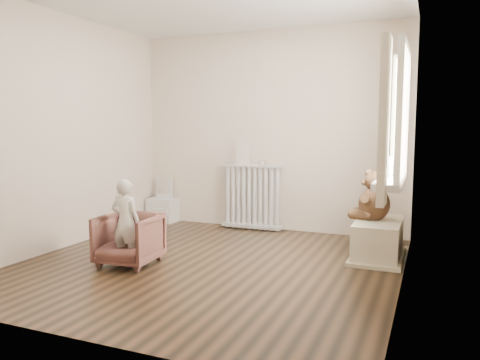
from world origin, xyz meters
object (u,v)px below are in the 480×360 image
at_px(toy_bench, 378,239).
at_px(teddy_bear, 374,193).
at_px(radiator, 252,200).
at_px(child, 125,222).
at_px(toy_vanity, 163,203).
at_px(armchair, 129,239).
at_px(plush_cat, 391,166).

xyz_separation_m(toy_bench, teddy_bear, (-0.06, 0.04, 0.47)).
bearing_deg(toy_bench, teddy_bear, 143.55).
height_order(radiator, child, child).
bearing_deg(toy_vanity, armchair, -66.97).
bearing_deg(toy_vanity, plush_cat, -20.93).
height_order(child, toy_bench, child).
height_order(toy_vanity, plush_cat, plush_cat).
bearing_deg(child, teddy_bear, -153.29).
relative_size(toy_vanity, plush_cat, 2.75).
bearing_deg(toy_vanity, child, -67.49).
bearing_deg(radiator, toy_vanity, -178.74).
relative_size(teddy_bear, plush_cat, 2.26).
relative_size(child, plush_cat, 3.70).
xyz_separation_m(toy_bench, plush_cat, (0.14, -0.46, 0.80)).
bearing_deg(toy_bench, toy_vanity, 165.95).
relative_size(child, toy_bench, 0.99).
height_order(child, plush_cat, plush_cat).
bearing_deg(toy_bench, radiator, 154.95).
distance_m(radiator, plush_cat, 2.32).
bearing_deg(plush_cat, toy_vanity, 163.14).
height_order(radiator, plush_cat, plush_cat).
xyz_separation_m(radiator, child, (-0.53, -2.03, 0.05)).
bearing_deg(child, toy_vanity, -71.09).
xyz_separation_m(radiator, toy_vanity, (-1.36, -0.03, -0.11)).
bearing_deg(child, plush_cat, -165.58).
height_order(radiator, toy_bench, radiator).
bearing_deg(child, armchair, -93.60).
bearing_deg(plush_cat, child, -157.90).
xyz_separation_m(radiator, armchair, (-0.53, -1.98, -0.14)).
bearing_deg(radiator, armchair, -105.01).
bearing_deg(teddy_bear, toy_vanity, 171.16).
xyz_separation_m(armchair, toy_bench, (2.24, 1.18, -0.05)).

